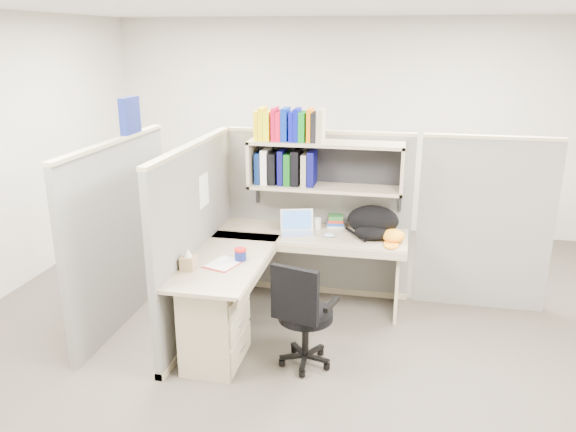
% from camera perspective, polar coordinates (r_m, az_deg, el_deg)
% --- Properties ---
extents(ground, '(6.00, 6.00, 0.00)m').
position_cam_1_polar(ground, '(4.95, 1.16, -11.91)').
color(ground, '#353029').
rests_on(ground, ground).
extents(room_shell, '(6.00, 6.00, 6.00)m').
position_cam_1_polar(room_shell, '(4.39, 1.29, 6.83)').
color(room_shell, beige).
rests_on(room_shell, ground).
extents(cubicle, '(3.79, 1.84, 1.95)m').
position_cam_1_polar(cubicle, '(5.07, -1.91, 0.01)').
color(cubicle, '#5C5C57').
rests_on(cubicle, ground).
extents(desk, '(1.74, 1.75, 0.73)m').
position_cam_1_polar(desk, '(4.59, -4.54, -8.31)').
color(desk, gray).
rests_on(desk, ground).
extents(laptop, '(0.38, 0.38, 0.22)m').
position_cam_1_polar(laptop, '(5.09, 1.01, -0.73)').
color(laptop, silver).
rests_on(laptop, desk).
extents(backpack, '(0.54, 0.47, 0.27)m').
position_cam_1_polar(backpack, '(5.08, 8.58, -0.65)').
color(backpack, black).
rests_on(backpack, desk).
extents(orange_cap, '(0.23, 0.26, 0.11)m').
position_cam_1_polar(orange_cap, '(5.01, 10.66, -1.99)').
color(orange_cap, orange).
rests_on(orange_cap, desk).
extents(snack_canister, '(0.10, 0.10, 0.10)m').
position_cam_1_polar(snack_canister, '(4.54, -4.86, -3.89)').
color(snack_canister, navy).
rests_on(snack_canister, desk).
extents(tissue_box, '(0.11, 0.11, 0.17)m').
position_cam_1_polar(tissue_box, '(4.40, -10.10, -4.33)').
color(tissue_box, tan).
rests_on(tissue_box, desk).
extents(mouse, '(0.11, 0.09, 0.04)m').
position_cam_1_polar(mouse, '(5.06, 4.20, -1.96)').
color(mouse, '#95B2D4').
rests_on(mouse, desk).
extents(paper_cup, '(0.09, 0.09, 0.10)m').
position_cam_1_polar(paper_cup, '(5.27, 2.96, -0.76)').
color(paper_cup, silver).
rests_on(paper_cup, desk).
extents(book_stack, '(0.19, 0.24, 0.11)m').
position_cam_1_polar(book_stack, '(5.37, 4.86, -0.41)').
color(book_stack, gray).
rests_on(book_stack, desk).
extents(loose_paper, '(0.28, 0.33, 0.00)m').
position_cam_1_polar(loose_paper, '(4.51, -6.50, -4.77)').
color(loose_paper, white).
rests_on(loose_paper, desk).
extents(task_chair, '(0.50, 0.47, 0.89)m').
position_cam_1_polar(task_chair, '(4.36, 1.56, -11.57)').
color(task_chair, black).
rests_on(task_chair, ground).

